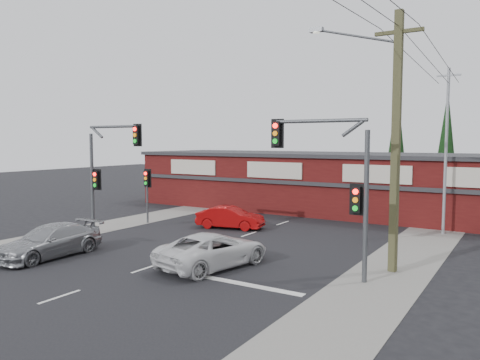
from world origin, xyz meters
The scene contains 17 objects.
ground centered at (0.00, 0.00, 0.00)m, with size 120.00×120.00×0.00m, color black.
road_strip centered at (0.00, 5.00, 0.01)m, with size 14.00×70.00×0.01m, color black.
verge_left centered at (-8.50, 5.00, 0.01)m, with size 3.00×70.00×0.02m, color gray.
verge_right centered at (8.50, 5.00, 0.01)m, with size 3.00×70.00×0.02m, color gray.
stop_line centered at (3.50, -1.50, 0.01)m, with size 6.50×0.35×0.01m, color silver.
white_suv centered at (2.12, -0.13, 0.69)m, with size 2.30×4.99×1.39m, color silver.
silver_suv centered at (-4.93, -2.62, 0.70)m, with size 1.96×4.83×1.40m, color #95979A.
red_sedan centered at (-1.84, 7.21, 0.65)m, with size 1.37×3.92×1.29m, color #9F090A.
lane_dashes centered at (0.00, 6.30, 0.01)m, with size 0.12×50.19×0.01m.
shop_building centered at (-0.99, 16.99, 2.13)m, with size 27.30×8.40×4.22m.
conifer_near centered at (3.50, 24.00, 5.48)m, with size 1.80×1.80×9.25m.
conifer_far centered at (7.00, 26.00, 5.48)m, with size 1.80×1.80×9.25m.
traffic_mast_left centered at (-6.43, 2.00, 3.93)m, with size 3.77×0.27×5.97m.
traffic_mast_right centered at (6.86, 1.00, 3.95)m, with size 3.96×0.27×5.97m.
pedestal_signal centered at (-7.20, 6.01, 2.41)m, with size 0.55×0.27×3.38m.
utility_pole centered at (8.36, 2.99, 5.40)m, with size 4.38×0.59×10.00m.
steel_pole centered at (9.00, 12.00, 4.70)m, with size 1.20×0.16×9.00m.
Camera 1 is at (12.92, -15.41, 5.12)m, focal length 35.00 mm.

